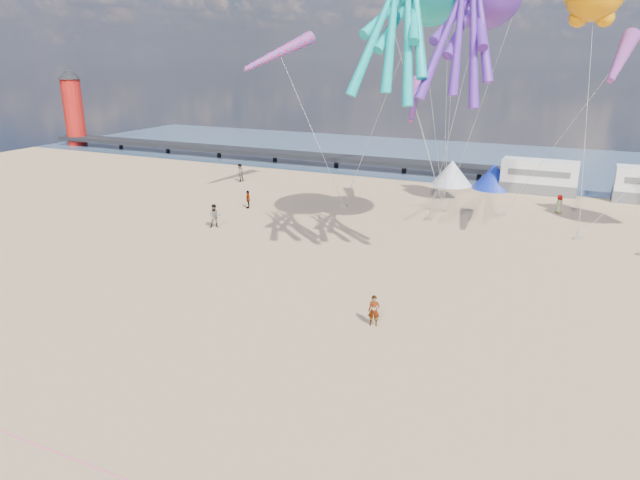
{
  "coord_description": "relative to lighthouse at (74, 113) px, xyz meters",
  "views": [
    {
      "loc": [
        9.36,
        -15.26,
        12.08
      ],
      "look_at": [
        -0.47,
        6.0,
        4.49
      ],
      "focal_mm": 32.0,
      "sensor_mm": 36.0,
      "label": 1
    }
  ],
  "objects": [
    {
      "name": "water",
      "position": [
        56.0,
        11.0,
        -4.48
      ],
      "size": [
        120.0,
        120.0,
        0.0
      ],
      "primitive_type": "plane",
      "color": "#354B67",
      "rests_on": "ground"
    },
    {
      "name": "tent_white",
      "position": [
        54.0,
        -4.0,
        -3.3
      ],
      "size": [
        4.0,
        4.0,
        2.4
      ],
      "primitive_type": "cone",
      "color": "white",
      "rests_on": "ground"
    },
    {
      "name": "sandbag_a",
      "position": [
        47.74,
        -16.36,
        -4.39
      ],
      "size": [
        0.5,
        0.35,
        0.22
      ],
      "primitive_type": "cube",
      "color": "gray",
      "rests_on": "ground"
    },
    {
      "name": "sandbag_b",
      "position": [
        55.23,
        -17.37,
        -4.39
      ],
      "size": [
        0.5,
        0.35,
        0.22
      ],
      "primitive_type": "cube",
      "color": "gray",
      "rests_on": "ground"
    },
    {
      "name": "motorhome_0",
      "position": [
        62.0,
        -4.0,
        -3.0
      ],
      "size": [
        6.6,
        2.5,
        3.0
      ],
      "primitive_type": "cube",
      "color": "silver",
      "rests_on": "ground"
    },
    {
      "name": "pier",
      "position": [
        28.0,
        0.0,
        -3.5
      ],
      "size": [
        60.0,
        3.0,
        0.5
      ],
      "primitive_type": "cube",
      "color": "black",
      "rests_on": "ground"
    },
    {
      "name": "windsock_right",
      "position": [
        53.54,
        -17.14,
        4.46
      ],
      "size": [
        2.07,
        5.57,
        5.5
      ],
      "primitive_type": null,
      "rotation": [
        0.0,
        0.0,
        0.22
      ],
      "color": "red"
    },
    {
      "name": "beachgoer_3",
      "position": [
        40.67,
        -20.08,
        -3.75
      ],
      "size": [
        1.01,
        1.11,
        1.49
      ],
      "primitive_type": "imported",
      "rotation": [
        0.0,
        0.0,
        5.33
      ],
      "color": "#7F6659",
      "rests_on": "ground"
    },
    {
      "name": "beachgoer_7",
      "position": [
        41.47,
        -25.97,
        -3.62
      ],
      "size": [
        1.03,
        0.94,
        1.77
      ],
      "primitive_type": "imported",
      "rotation": [
        0.0,
        0.0,
        0.57
      ],
      "color": "#7F6659",
      "rests_on": "ground"
    },
    {
      "name": "sandbag_c",
      "position": [
        65.85,
        -17.82,
        -4.39
      ],
      "size": [
        0.5,
        0.35,
        0.22
      ],
      "primitive_type": "cube",
      "color": "gray",
      "rests_on": "ground"
    },
    {
      "name": "standing_person",
      "position": [
        57.46,
        -36.17,
        -3.75
      ],
      "size": [
        0.62,
        0.49,
        1.49
      ],
      "primitive_type": "imported",
      "rotation": [
        0.0,
        0.0,
        0.28
      ],
      "color": "tan",
      "rests_on": "ground"
    },
    {
      "name": "windsock_left",
      "position": [
        41.54,
        -15.79,
        7.81
      ],
      "size": [
        3.92,
        7.27,
        7.43
      ],
      "primitive_type": null,
      "rotation": [
        0.0,
        0.0,
        -0.4
      ],
      "color": "red"
    },
    {
      "name": "lighthouse",
      "position": [
        0.0,
        0.0,
        0.0
      ],
      "size": [
        2.6,
        2.6,
        9.0
      ],
      "primitive_type": "cylinder",
      "color": "#A5140F",
      "rests_on": "ground"
    },
    {
      "name": "sandbag_d",
      "position": [
        60.25,
        -13.71,
        -4.39
      ],
      "size": [
        0.5,
        0.35,
        0.22
      ],
      "primitive_type": "cube",
      "color": "gray",
      "rests_on": "ground"
    },
    {
      "name": "windsock_mid",
      "position": [
        66.64,
        -21.83,
        7.49
      ],
      "size": [
        1.98,
        5.74,
        5.65
      ],
      "primitive_type": null,
      "rotation": [
        0.0,
        0.0,
        -0.18
      ],
      "color": "red"
    },
    {
      "name": "sandbag_e",
      "position": [
        55.69,
        -14.37,
        -4.39
      ],
      "size": [
        0.5,
        0.35,
        0.22
      ],
      "primitive_type": "cube",
      "color": "gray",
      "rests_on": "ground"
    },
    {
      "name": "beachgoer_1",
      "position": [
        34.39,
        -11.49,
        -3.59
      ],
      "size": [
        0.68,
        0.95,
        1.82
      ],
      "primitive_type": "imported",
      "rotation": [
        0.0,
        0.0,
        4.6
      ],
      "color": "#7F6659",
      "rests_on": "ground"
    },
    {
      "name": "beachgoer_0",
      "position": [
        64.18,
        -10.98,
        -3.74
      ],
      "size": [
        0.62,
        0.66,
        1.51
      ],
      "primitive_type": "imported",
      "rotation": [
        0.0,
        0.0,
        2.21
      ],
      "color": "#7F6659",
      "rests_on": "ground"
    },
    {
      "name": "tent_blue",
      "position": [
        58.0,
        -4.0,
        -3.3
      ],
      "size": [
        4.0,
        4.0,
        2.4
      ],
      "primitive_type": "cone",
      "color": "#1933CC",
      "rests_on": "ground"
    },
    {
      "name": "ground",
      "position": [
        56.0,
        -44.0,
        -4.5
      ],
      "size": [
        120.0,
        120.0,
        0.0
      ],
      "primitive_type": "plane",
      "color": "tan",
      "rests_on": "ground"
    }
  ]
}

